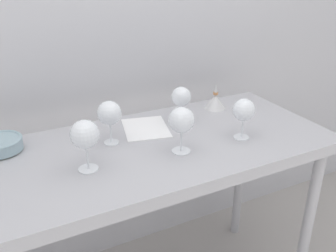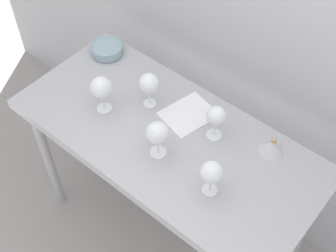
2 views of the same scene
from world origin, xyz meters
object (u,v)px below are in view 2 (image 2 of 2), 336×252
(wine_glass_far_left, at_px, (149,84))
(decanter_funnel, at_px, (273,146))
(wine_glass_far_right, at_px, (216,117))
(wine_glass_near_right, at_px, (212,173))
(wine_glass_near_center, at_px, (158,134))
(wine_glass_near_left, at_px, (101,88))
(tasting_bowl, at_px, (107,49))
(tasting_sheet_upper, at_px, (189,114))

(wine_glass_far_left, relative_size, decanter_funnel, 1.41)
(wine_glass_far_right, xyz_separation_m, wine_glass_near_right, (0.15, -0.24, -0.00))
(wine_glass_near_right, bearing_deg, wine_glass_near_center, 178.12)
(wine_glass_near_left, distance_m, wine_glass_far_left, 0.21)
(wine_glass_near_center, relative_size, tasting_bowl, 1.11)
(tasting_bowl, bearing_deg, decanter_funnel, 0.17)
(wine_glass_far_right, height_order, tasting_sheet_upper, wine_glass_far_right)
(decanter_funnel, bearing_deg, wine_glass_far_left, -167.68)
(decanter_funnel, bearing_deg, tasting_sheet_upper, -171.08)
(wine_glass_far_right, distance_m, tasting_sheet_upper, 0.20)
(wine_glass_far_right, bearing_deg, wine_glass_near_center, -118.53)
(tasting_bowl, xyz_separation_m, decanter_funnel, (0.97, 0.00, 0.01))
(wine_glass_near_left, distance_m, wine_glass_near_center, 0.35)
(wine_glass_near_right, distance_m, wine_glass_far_left, 0.53)
(decanter_funnel, bearing_deg, wine_glass_near_left, -158.46)
(wine_glass_near_left, height_order, decanter_funnel, wine_glass_near_left)
(wine_glass_near_center, distance_m, decanter_funnel, 0.49)
(wine_glass_near_right, bearing_deg, wine_glass_near_left, 176.26)
(wine_glass_near_center, distance_m, tasting_bowl, 0.69)
(wine_glass_far_left, xyz_separation_m, tasting_bowl, (-0.40, 0.12, -0.10))
(wine_glass_near_right, bearing_deg, tasting_bowl, 160.18)
(tasting_bowl, bearing_deg, wine_glass_far_left, -17.21)
(tasting_sheet_upper, bearing_deg, wine_glass_near_left, -131.85)
(wine_glass_near_center, height_order, decanter_funnel, wine_glass_near_center)
(decanter_funnel, bearing_deg, wine_glass_near_center, -139.08)
(wine_glass_near_center, xyz_separation_m, tasting_sheet_upper, (-0.04, 0.25, -0.13))
(tasting_sheet_upper, bearing_deg, wine_glass_far_right, 5.16)
(wine_glass_far_left, height_order, decanter_funnel, wine_glass_far_left)
(wine_glass_far_left, relative_size, tasting_sheet_upper, 0.78)
(decanter_funnel, bearing_deg, wine_glass_far_right, -160.23)
(wine_glass_far_right, relative_size, tasting_bowl, 1.05)
(wine_glass_near_left, bearing_deg, wine_glass_far_right, 22.41)
(wine_glass_far_right, height_order, decanter_funnel, wine_glass_far_right)
(wine_glass_near_left, relative_size, wine_glass_near_right, 1.10)
(wine_glass_near_left, xyz_separation_m, wine_glass_far_left, (0.14, 0.16, -0.01))
(tasting_bowl, bearing_deg, wine_glass_near_right, -19.82)
(tasting_bowl, distance_m, decanter_funnel, 0.97)
(tasting_sheet_upper, height_order, tasting_bowl, tasting_bowl)
(wine_glass_near_center, xyz_separation_m, decanter_funnel, (0.36, 0.31, -0.09))
(wine_glass_near_right, height_order, wine_glass_near_center, wine_glass_near_center)
(wine_glass_far_right, height_order, wine_glass_near_center, wine_glass_near_center)
(wine_glass_far_right, height_order, wine_glass_far_left, wine_glass_far_left)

